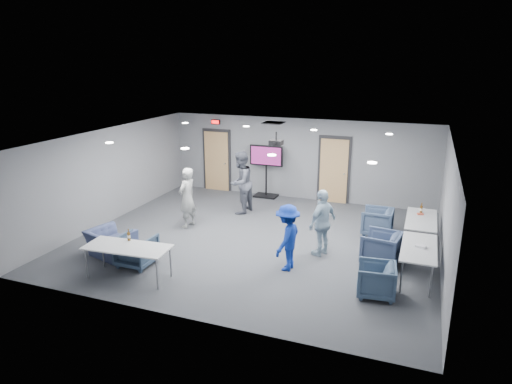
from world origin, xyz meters
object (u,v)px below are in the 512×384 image
(table_right_a, at_px, (421,220))
(bottle_right, at_px, (421,209))
(chair_right_a, at_px, (377,222))
(tv_stand, at_px, (266,168))
(person_b, at_px, (241,182))
(chair_right_b, at_px, (381,248))
(bottle_front, at_px, (129,236))
(person_d, at_px, (287,238))
(chair_right_c, at_px, (376,280))
(chair_front_b, at_px, (111,243))
(person_a, at_px, (187,198))
(projector, at_px, (276,142))
(table_right_b, at_px, (419,249))
(table_front_left, at_px, (127,248))
(chair_front_a, at_px, (136,250))
(person_c, at_px, (322,223))

(table_right_a, bearing_deg, bottle_right, 3.15)
(chair_right_a, bearing_deg, tv_stand, -118.88)
(person_b, relative_size, bottle_right, 6.92)
(chair_right_b, relative_size, bottle_front, 3.07)
(person_d, relative_size, chair_right_c, 2.03)
(chair_front_b, distance_m, tv_stand, 6.26)
(chair_front_b, bearing_deg, tv_stand, -91.25)
(person_a, bearing_deg, projector, 120.62)
(table_right_b, relative_size, table_front_left, 0.91)
(chair_right_c, bearing_deg, chair_front_a, -90.71)
(chair_right_a, distance_m, tv_stand, 4.60)
(chair_right_b, height_order, bottle_front, bottle_front)
(chair_front_a, height_order, projector, projector)
(person_c, relative_size, person_d, 1.08)
(table_front_left, bearing_deg, chair_front_b, 139.01)
(person_b, xyz_separation_m, bottle_right, (5.20, -0.36, -0.13))
(person_d, bearing_deg, chair_front_b, -73.50)
(bottle_front, relative_size, tv_stand, 0.15)
(chair_right_b, height_order, table_right_a, chair_right_b)
(bottle_front, distance_m, bottle_right, 7.30)
(chair_right_b, xyz_separation_m, chair_front_a, (-5.22, -2.08, -0.01))
(person_d, relative_size, chair_front_a, 1.90)
(person_d, height_order, projector, projector)
(chair_right_a, relative_size, chair_front_a, 1.00)
(chair_right_a, xyz_separation_m, chair_front_b, (-5.80, -3.68, -0.03))
(chair_right_a, height_order, chair_right_c, chair_right_a)
(chair_right_c, bearing_deg, table_front_left, -83.88)
(person_c, xyz_separation_m, chair_right_a, (1.11, 1.81, -0.46))
(table_right_b, bearing_deg, chair_front_a, 104.46)
(chair_right_b, height_order, table_front_left, chair_right_b)
(chair_right_c, distance_m, projector, 4.80)
(chair_right_b, xyz_separation_m, bottle_front, (-5.17, -2.38, 0.45))
(table_right_a, relative_size, tv_stand, 0.98)
(person_c, relative_size, chair_right_b, 1.97)
(bottle_right, relative_size, tv_stand, 0.16)
(chair_right_c, bearing_deg, person_d, -110.58)
(table_right_b, xyz_separation_m, projector, (-3.86, 1.94, 1.72))
(bottle_right, height_order, projector, projector)
(person_d, distance_m, table_right_a, 3.68)
(chair_right_a, height_order, table_front_left, table_front_left)
(bottle_right, xyz_separation_m, tv_stand, (-5.03, 2.23, 0.18))
(chair_right_a, xyz_separation_m, tv_stand, (-3.96, 2.26, 0.64))
(bottle_right, height_order, tv_stand, tv_stand)
(table_right_a, bearing_deg, chair_right_c, 165.96)
(person_d, bearing_deg, table_right_b, 106.74)
(person_c, distance_m, bottle_front, 4.47)
(person_d, height_order, table_front_left, person_d)
(person_a, bearing_deg, chair_front_a, 12.02)
(person_a, relative_size, bottle_right, 6.16)
(chair_right_b, height_order, chair_front_a, chair_right_b)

